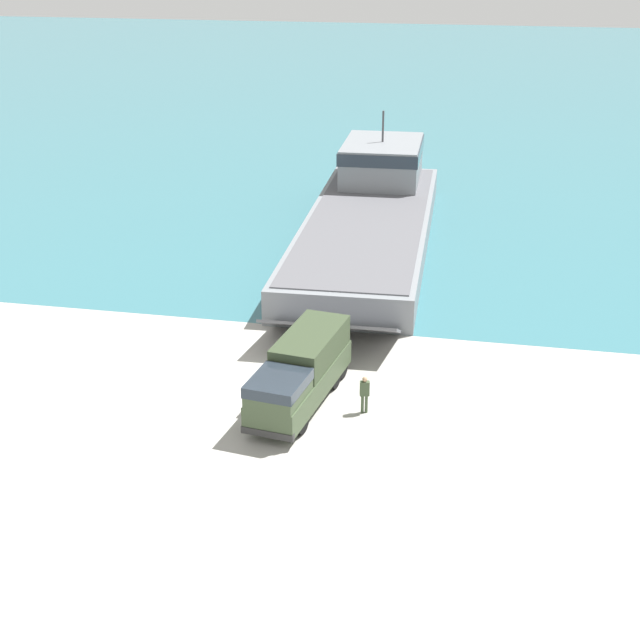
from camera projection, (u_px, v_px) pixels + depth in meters
ground_plane at (249, 383)px, 43.46m from camera, size 240.00×240.00×0.00m
water_surface at (427, 82)px, 130.72m from camera, size 240.00×180.00×0.01m
landing_craft at (371, 210)px, 64.10m from camera, size 9.51×33.57×7.60m
military_truck at (300, 372)px, 41.05m from camera, size 3.51×8.46×3.01m
soldier_on_ramp at (365, 392)px, 40.41m from camera, size 0.48×0.33×1.82m
moored_boat_b at (405, 158)px, 85.00m from camera, size 2.84×6.11×1.34m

